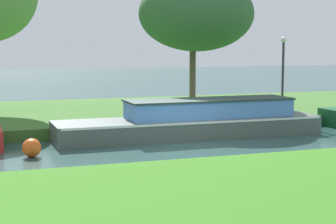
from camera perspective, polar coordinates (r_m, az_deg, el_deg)
The scene contains 8 objects.
ground_plane at distance 17.84m, azimuth 1.61°, elevation -3.29°, with size 120.00×120.00×0.00m, color #2C4C49.
riverbank_far at distance 24.40m, azimuth -4.29°, elevation -0.10°, with size 72.00×10.00×0.40m, color #3B6929.
slate_barge at distance 19.18m, azimuth 2.83°, elevation -0.94°, with size 9.27×2.03×1.30m.
willow_tree_right at distance 24.48m, azimuth 2.96°, elevation 10.03°, with size 5.10×4.43×5.75m.
lamp_post at distance 23.42m, azimuth 11.71°, elevation 4.73°, with size 0.24×0.24×3.10m.
mooring_post_near at distance 19.89m, azimuth -1.13°, elevation -0.12°, with size 0.18×0.18×0.65m, color #553521.
mooring_post_far at distance 21.01m, azimuth 6.67°, elevation 0.41°, with size 0.16×0.16×0.80m, color #4B382C.
channel_buoy at distance 16.14m, azimuth -13.81°, elevation -3.59°, with size 0.54×0.54×0.54m, color #E55919.
Camera 1 is at (-6.30, -16.39, 3.13)m, focal length 59.46 mm.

